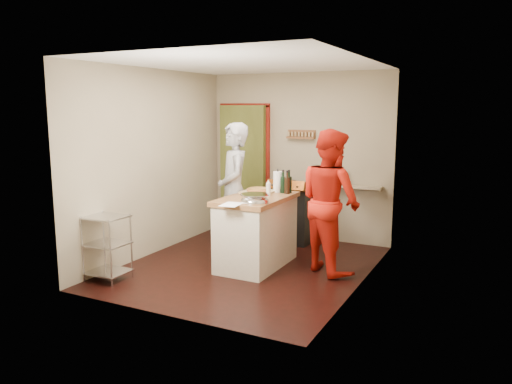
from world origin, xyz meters
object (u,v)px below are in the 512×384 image
island (257,230)px  person_red (330,201)px  stove (293,213)px  wire_shelving (107,245)px  person_stripe (234,191)px

island → person_red: size_ratio=0.77×
stove → island: 1.33m
stove → island: island is taller
stove → wire_shelving: 2.94m
person_stripe → person_red: size_ratio=1.03×
stove → person_stripe: bearing=-110.7°
island → person_stripe: person_stripe is taller
island → person_stripe: bearing=154.0°
person_red → stove: bearing=-12.8°
stove → person_stripe: 1.28m
person_red → person_stripe: bearing=36.9°
stove → wire_shelving: (-1.33, -2.62, -0.01)m
stove → wire_shelving: bearing=-116.9°
island → wire_shelving: bearing=-136.6°
island → person_red: person_red is taller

